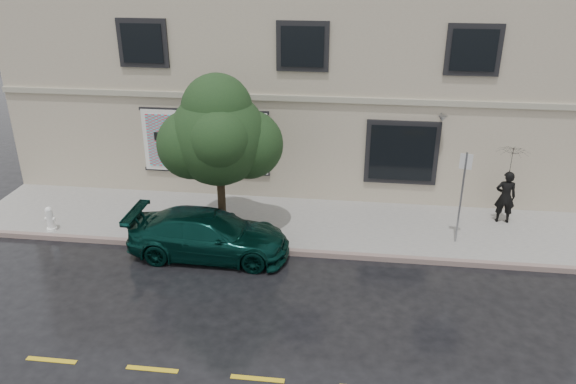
# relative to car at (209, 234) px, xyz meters

# --- Properties ---
(ground) EXTENTS (90.00, 90.00, 0.00)m
(ground) POSITION_rel_car_xyz_m (2.18, -1.20, -0.65)
(ground) COLOR black
(ground) RESTS_ON ground
(sidewalk) EXTENTS (20.00, 3.50, 0.15)m
(sidewalk) POSITION_rel_car_xyz_m (2.18, 2.05, -0.57)
(sidewalk) COLOR #9E9C96
(sidewalk) RESTS_ON ground
(curb) EXTENTS (20.00, 0.18, 0.16)m
(curb) POSITION_rel_car_xyz_m (2.18, 0.30, -0.57)
(curb) COLOR slate
(curb) RESTS_ON ground
(road_marking) EXTENTS (19.00, 0.12, 0.01)m
(road_marking) POSITION_rel_car_xyz_m (2.18, -4.70, -0.64)
(road_marking) COLOR gold
(road_marking) RESTS_ON ground
(building) EXTENTS (20.00, 8.12, 7.00)m
(building) POSITION_rel_car_xyz_m (2.19, 7.80, 2.85)
(building) COLOR #B5A891
(building) RESTS_ON ground
(billboard) EXTENTS (4.30, 0.16, 2.20)m
(billboard) POSITION_rel_car_xyz_m (-1.02, 3.72, 1.40)
(billboard) COLOR white
(billboard) RESTS_ON ground
(car) EXTENTS (4.48, 2.03, 1.30)m
(car) POSITION_rel_car_xyz_m (0.00, 0.00, 0.00)
(car) COLOR black
(car) RESTS_ON ground
(pedestrian) EXTENTS (0.63, 0.44, 1.67)m
(pedestrian) POSITION_rel_car_xyz_m (8.52, 2.87, 0.34)
(pedestrian) COLOR black
(pedestrian) RESTS_ON sidewalk
(umbrella) EXTENTS (1.26, 1.26, 0.75)m
(umbrella) POSITION_rel_car_xyz_m (8.52, 2.87, 1.54)
(umbrella) COLOR black
(umbrella) RESTS_ON pedestrian
(street_tree) EXTENTS (2.69, 2.69, 4.35)m
(street_tree) POSITION_rel_car_xyz_m (0.16, 1.00, 2.50)
(street_tree) COLOR #2F2415
(street_tree) RESTS_ON sidewalk
(fire_hydrant) EXTENTS (0.31, 0.29, 0.76)m
(fire_hydrant) POSITION_rel_car_xyz_m (-5.02, 0.60, -0.13)
(fire_hydrant) COLOR white
(fire_hydrant) RESTS_ON sidewalk
(sign_pole) EXTENTS (0.33, 0.09, 2.72)m
(sign_pole) POSITION_rel_car_xyz_m (6.92, 1.39, 1.13)
(sign_pole) COLOR gray
(sign_pole) RESTS_ON sidewalk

